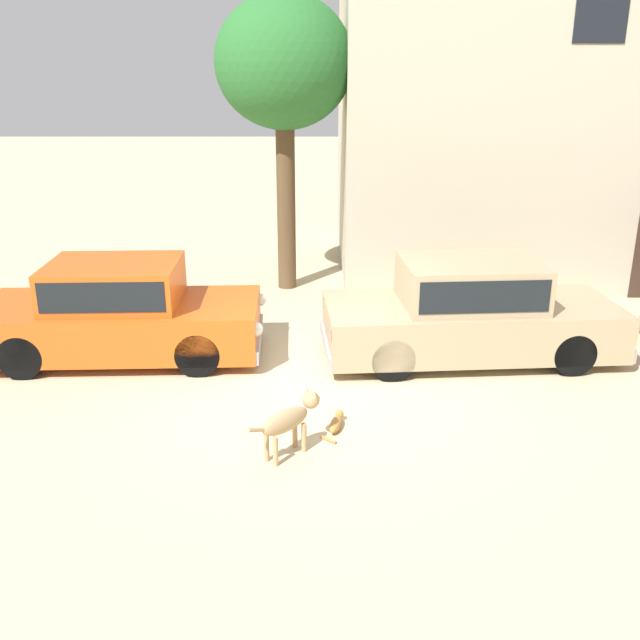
{
  "coord_description": "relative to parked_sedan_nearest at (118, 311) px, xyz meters",
  "views": [
    {
      "loc": [
        0.22,
        -8.84,
        4.08
      ],
      "look_at": [
        0.23,
        0.2,
        0.9
      ],
      "focal_mm": 39.57,
      "sensor_mm": 36.0,
      "label": 1
    }
  ],
  "objects": [
    {
      "name": "acacia_tree_left",
      "position": [
        2.34,
        3.68,
        3.46
      ],
      "size": [
        2.53,
        2.28,
        5.46
      ],
      "color": "brown",
      "rests_on": "ground_plane"
    },
    {
      "name": "stray_cat",
      "position": [
        3.19,
        -2.32,
        -0.65
      ],
      "size": [
        0.29,
        0.66,
        0.15
      ],
      "rotation": [
        0.0,
        0.0,
        1.35
      ],
      "color": "#B77F3D",
      "rests_on": "ground_plane"
    },
    {
      "name": "parked_sedan_second",
      "position": [
        5.24,
        -0.01,
        0.01
      ],
      "size": [
        4.56,
        2.04,
        1.49
      ],
      "rotation": [
        0.0,
        0.0,
        0.07
      ],
      "color": "tan",
      "rests_on": "ground_plane"
    },
    {
      "name": "ground_plane",
      "position": [
        2.78,
        -1.11,
        -0.72
      ],
      "size": [
        80.0,
        80.0,
        0.0
      ],
      "primitive_type": "plane",
      "color": "#CCB78E"
    },
    {
      "name": "stray_dog_spotted",
      "position": [
        2.67,
        -2.91,
        -0.28
      ],
      "size": [
        0.82,
        0.85,
        0.69
      ],
      "rotation": [
        0.0,
        0.0,
        0.8
      ],
      "color": "tan",
      "rests_on": "ground_plane"
    },
    {
      "name": "parked_sedan_nearest",
      "position": [
        0.0,
        0.0,
        0.0
      ],
      "size": [
        4.31,
        1.88,
        1.47
      ],
      "rotation": [
        0.0,
        0.0,
        0.04
      ],
      "color": "#D15619",
      "rests_on": "ground_plane"
    }
  ]
}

